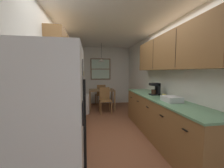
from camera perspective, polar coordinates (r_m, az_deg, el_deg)
The scene contains 23 objects.
ground_plane at distance 4.12m, azimuth -1.21°, elevation -15.72°, with size 12.00×12.00×0.00m, color brown.
wall_left at distance 3.91m, azimuth -21.26°, elevation 1.98°, with size 0.10×9.00×2.55m, color silver.
wall_right at distance 4.26m, azimuth 17.07°, elevation 2.32°, with size 0.10×9.00×2.55m, color silver.
wall_back at distance 6.49m, azimuth -4.46°, elevation 3.37°, with size 4.40×0.10×2.55m, color silver.
ceiling_slab at distance 4.02m, azimuth -1.28°, elevation 21.37°, with size 4.40×9.00×0.08m, color white.
refrigerator at distance 1.76m, azimuth -23.24°, elevation -14.96°, with size 0.73×0.79×1.74m.
stove_range at distance 2.58m, azimuth -19.75°, elevation -17.76°, with size 0.66×0.64×1.10m.
microwave_over_range at distance 2.42m, azimuth -23.27°, elevation 9.44°, with size 0.39×0.60×0.36m.
counter_left at distance 3.75m, azimuth -16.29°, elevation -10.79°, with size 0.64×1.84×0.90m.
upper_cabinets_left at distance 3.61m, azimuth -19.21°, elevation 11.50°, with size 0.33×1.92×0.76m.
counter_right at distance 3.35m, azimuth 18.98°, elevation -12.75°, with size 0.64×3.04×0.90m.
upper_cabinets_right at distance 3.25m, azimuth 22.35°, elevation 11.90°, with size 0.33×2.72×0.74m.
dining_table at distance 5.56m, azimuth -4.21°, elevation -3.54°, with size 0.97×0.74×0.76m.
dining_chair_near at distance 5.02m, azimuth -2.84°, elevation -6.00°, with size 0.42×0.42×0.90m.
dining_chair_far at distance 6.15m, azimuth -4.58°, elevation -3.97°, with size 0.45×0.45×0.90m.
pendant_light at distance 5.52m, azimuth -4.29°, elevation 9.61°, with size 0.25×0.25×0.70m.
back_window at distance 6.42m, azimuth -4.65°, elevation 6.03°, with size 0.89×0.05×0.95m.
trash_bin at distance 5.01m, azimuth -10.96°, elevation -7.98°, with size 0.31×0.31×0.68m, color silver.
storage_canister at distance 3.01m, azimuth -18.07°, elevation -3.94°, with size 0.10×0.10×0.21m.
dish_towel at distance 2.68m, azimuth -11.34°, elevation -16.04°, with size 0.02×0.16×0.24m, color silver.
coffee_maker at distance 3.55m, azimuth 17.23°, elevation -1.81°, with size 0.22×0.18×0.29m.
mug_by_coffeemaker at distance 3.17m, azimuth 20.30°, elevation -4.66°, with size 0.11×0.08×0.09m.
dish_rack at distance 2.87m, azimuth 22.98°, elevation -5.60°, with size 0.28×0.34×0.10m, color silver.
Camera 1 is at (-0.53, -2.82, 1.46)m, focal length 22.61 mm.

